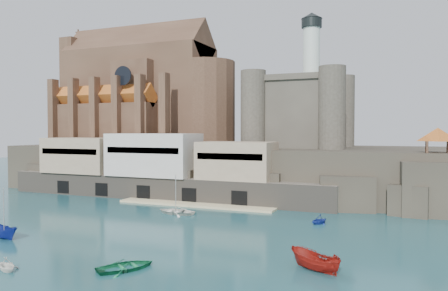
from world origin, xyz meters
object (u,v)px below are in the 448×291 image
boat_2 (4,238)px  boat_1 (6,270)px  church (144,97)px  pavilion (438,136)px  castle_keep (300,109)px

boat_2 → boat_1: bearing=-115.5°
church → pavilion: 68.65m
church → pavilion: (66.13, -15.85, -9.40)m
castle_keep → boat_1: size_ratio=9.39×
pavilion → boat_2: 65.92m
church → boat_2: church is taller
castle_keep → pavilion: 30.50m
castle_keep → boat_1: bearing=-103.2°
church → pavilion: church is taller
castle_keep → pavilion: castle_keep is taller
church → boat_2: (14.35, -54.62, -22.13)m
boat_2 → church: bearing=29.2°
pavilion → boat_1: bearing=-130.3°
church → castle_keep: bearing=-1.1°
church → boat_2: bearing=-75.3°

